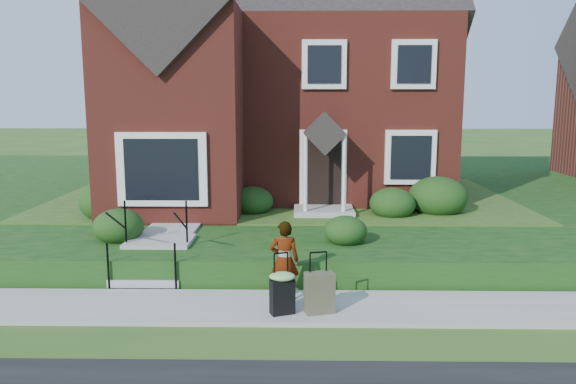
{
  "coord_description": "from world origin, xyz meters",
  "views": [
    {
      "loc": [
        0.49,
        -9.49,
        3.71
      ],
      "look_at": [
        0.29,
        2.0,
        1.78
      ],
      "focal_mm": 35.0,
      "sensor_mm": 36.0,
      "label": 1
    }
  ],
  "objects_px": {
    "front_steps": "(155,254)",
    "suitcase_black": "(282,290)",
    "woman": "(284,260)",
    "suitcase_olive": "(319,293)"
  },
  "relations": [
    {
      "from": "suitcase_black",
      "to": "suitcase_olive",
      "type": "relative_size",
      "value": 1.01
    },
    {
      "from": "front_steps",
      "to": "suitcase_black",
      "type": "relative_size",
      "value": 1.9
    },
    {
      "from": "suitcase_black",
      "to": "suitcase_olive",
      "type": "xyz_separation_m",
      "value": [
        0.63,
        0.07,
        -0.06
      ]
    },
    {
      "from": "front_steps",
      "to": "suitcase_black",
      "type": "xyz_separation_m",
      "value": [
        2.74,
        -2.24,
        0.02
      ]
    },
    {
      "from": "front_steps",
      "to": "woman",
      "type": "distance_m",
      "value": 3.17
    },
    {
      "from": "suitcase_black",
      "to": "woman",
      "type": "bearing_deg",
      "value": 67.31
    },
    {
      "from": "woman",
      "to": "suitcase_black",
      "type": "xyz_separation_m",
      "value": [
        -0.02,
        -0.71,
        -0.32
      ]
    },
    {
      "from": "suitcase_black",
      "to": "suitcase_olive",
      "type": "distance_m",
      "value": 0.64
    },
    {
      "from": "woman",
      "to": "suitcase_olive",
      "type": "distance_m",
      "value": 0.97
    },
    {
      "from": "suitcase_olive",
      "to": "woman",
      "type": "bearing_deg",
      "value": 117.88
    }
  ]
}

